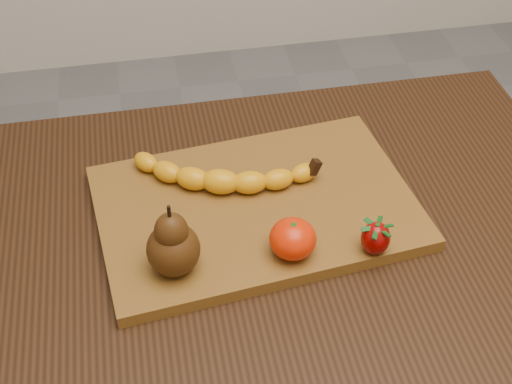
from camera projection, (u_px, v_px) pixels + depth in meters
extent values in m
cube|color=black|center=(261.00, 252.00, 1.01)|extent=(1.00, 0.70, 0.04)
cylinder|color=black|center=(10.00, 304.00, 1.42)|extent=(0.05, 0.05, 0.72)
cylinder|color=black|center=(437.00, 242.00, 1.55)|extent=(0.05, 0.05, 0.72)
cube|color=brown|center=(256.00, 207.00, 1.03)|extent=(0.48, 0.35, 0.02)
ellipsoid|color=red|center=(293.00, 239.00, 0.94)|extent=(0.08, 0.08, 0.05)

